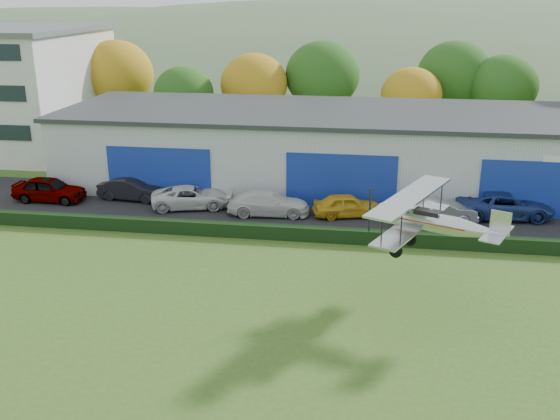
# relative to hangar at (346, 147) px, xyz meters

# --- Properties ---
(ground) EXTENTS (300.00, 300.00, 0.00)m
(ground) POSITION_rel_hangar_xyz_m (-5.00, -27.98, -2.66)
(ground) COLOR #38591C
(ground) RESTS_ON ground
(apron) EXTENTS (48.00, 9.00, 0.05)m
(apron) POSITION_rel_hangar_xyz_m (-2.00, -6.98, -2.63)
(apron) COLOR black
(apron) RESTS_ON ground
(hedge) EXTENTS (46.00, 0.60, 0.80)m
(hedge) POSITION_rel_hangar_xyz_m (-2.00, -11.78, -2.26)
(hedge) COLOR black
(hedge) RESTS_ON ground
(hangar) EXTENTS (40.60, 12.60, 5.30)m
(hangar) POSITION_rel_hangar_xyz_m (0.00, 0.00, 0.00)
(hangar) COLOR #B2B7BC
(hangar) RESTS_ON ground
(tree_belt) EXTENTS (75.70, 13.22, 10.12)m
(tree_belt) POSITION_rel_hangar_xyz_m (-4.15, 12.64, 2.95)
(tree_belt) COLOR #3D2614
(tree_belt) RESTS_ON ground
(distant_hills) EXTENTS (430.00, 196.00, 56.00)m
(distant_hills) POSITION_rel_hangar_xyz_m (-9.38, 112.02, -15.70)
(distant_hills) COLOR #4C6642
(distant_hills) RESTS_ON ground
(car_0) EXTENTS (4.80, 2.01, 1.62)m
(car_0) POSITION_rel_hangar_xyz_m (-19.16, -7.39, -1.79)
(car_0) COLOR gray
(car_0) RESTS_ON apron
(car_1) EXTENTS (4.64, 2.02, 1.48)m
(car_1) POSITION_rel_hangar_xyz_m (-13.82, -6.31, -1.86)
(car_1) COLOR black
(car_1) RESTS_ON apron
(car_2) EXTENTS (5.44, 3.52, 1.39)m
(car_2) POSITION_rel_hangar_xyz_m (-9.50, -7.31, -1.91)
(car_2) COLOR silver
(car_2) RESTS_ON apron
(car_3) EXTENTS (5.27, 2.50, 1.48)m
(car_3) POSITION_rel_hangar_xyz_m (-4.35, -7.90, -1.86)
(car_3) COLOR silver
(car_3) RESTS_ON apron
(car_4) EXTENTS (4.49, 2.74, 1.43)m
(car_4) POSITION_rel_hangar_xyz_m (0.50, -7.52, -1.89)
(car_4) COLOR gold
(car_4) RESTS_ON apron
(car_5) EXTENTS (5.23, 3.39, 1.63)m
(car_5) POSITION_rel_hangar_xyz_m (5.72, -8.26, -1.79)
(car_5) COLOR silver
(car_5) RESTS_ON apron
(car_6) EXTENTS (5.99, 3.15, 1.61)m
(car_6) POSITION_rel_hangar_xyz_m (10.06, -6.30, -1.80)
(car_6) COLOR navy
(car_6) RESTS_ON apron
(biplane) EXTENTS (6.29, 6.88, 2.64)m
(biplane) POSITION_rel_hangar_xyz_m (4.42, -18.54, 1.32)
(biplane) COLOR silver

